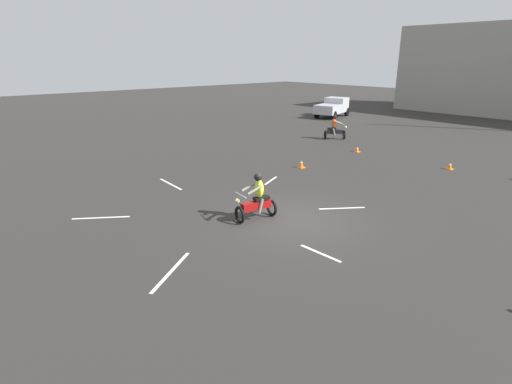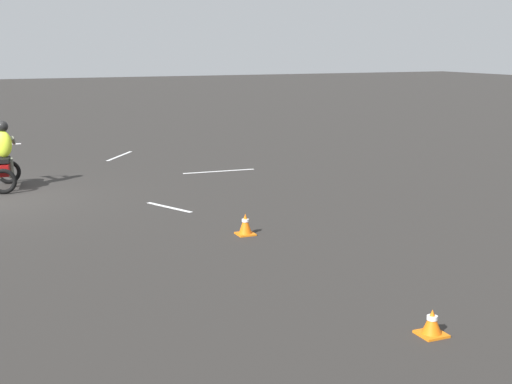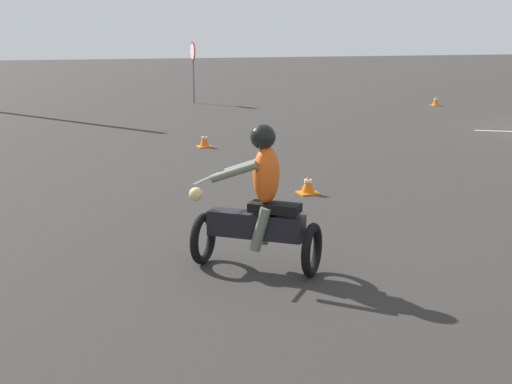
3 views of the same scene
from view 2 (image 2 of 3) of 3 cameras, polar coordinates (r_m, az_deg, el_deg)
The scene contains 6 objects.
motorcycle_rider_foreground at distance 18.12m, azimuth -19.47°, elevation 2.49°, with size 0.86×1.55×1.66m.
traffic_cone_near_left at distance 13.04m, azimuth -0.86°, elevation -2.62°, with size 0.32×0.32×0.40m.
traffic_cone_mid_center at distance 8.91m, azimuth 13.90°, elevation -10.14°, with size 0.32×0.32×0.32m.
lane_stripe_nw at distance 15.37m, azimuth -6.96°, elevation -1.22°, with size 0.10×1.39×0.01m, color silver.
lane_stripe_w at distance 19.64m, azimuth -2.98°, elevation 1.67°, with size 0.10×2.04×0.01m, color silver.
lane_stripe_sw at distance 22.73m, azimuth -10.85°, elevation 2.86°, with size 0.10×1.97×0.01m, color silver.
Camera 2 is at (0.29, 16.87, 3.42)m, focal length 50.00 mm.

